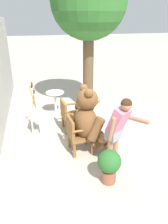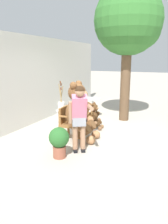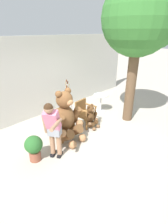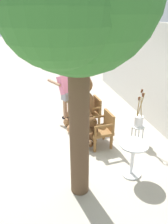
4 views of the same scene
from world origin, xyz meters
name	(u,v)px [view 3 (image 3 of 4)]	position (x,y,z in m)	size (l,w,h in m)	color
ground_plane	(87,137)	(0.00, 0.00, 0.00)	(60.00, 60.00, 0.00)	#B2A899
back_wall	(38,78)	(0.00, 2.40, 1.40)	(10.00, 0.16, 2.80)	beige
wooden_chair_left	(61,123)	(-0.52, 0.58, 0.46)	(0.60, 0.56, 0.86)	brown
wooden_chair_right	(84,112)	(0.51, 0.58, 0.46)	(0.60, 0.57, 0.86)	brown
teddy_bear_large	(66,117)	(-0.51, 0.31, 0.76)	(0.93, 0.91, 1.55)	brown
teddy_bear_small	(91,117)	(0.52, 0.29, 0.40)	(0.49, 0.48, 0.81)	#4C3019
person_visitor	(53,126)	(-1.25, -0.06, 0.92)	(0.63, 0.72, 1.55)	black
white_stool	(68,107)	(0.58, 1.48, 0.36)	(0.34, 0.34, 0.46)	silver
brush_bucket	(68,100)	(0.58, 1.48, 0.64)	(0.22, 0.22, 0.95)	white
round_side_table	(101,101)	(1.70, 0.83, 0.45)	(0.56, 0.56, 0.72)	silver
patio_tree	(142,21)	(1.98, -0.33, 3.19)	(2.30, 2.19, 4.36)	brown
potted_plant	(34,147)	(-1.65, 0.23, 0.40)	(0.44, 0.44, 0.68)	brown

